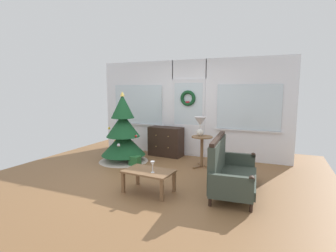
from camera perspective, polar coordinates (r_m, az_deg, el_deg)
The scene contains 10 objects.
ground_plane at distance 5.29m, azimuth -2.90°, elevation -11.53°, with size 6.76×6.76×0.00m, color brown.
back_wall_with_door at distance 6.94m, azimuth 4.61°, elevation 3.94°, with size 5.20×0.19×2.55m.
christmas_tree at distance 6.49m, azimuth -9.84°, elevation -1.99°, with size 1.22×1.22×1.73m.
dresser_cabinet at distance 6.98m, azimuth -0.47°, elevation -3.42°, with size 0.93×0.49×0.78m.
settee_sofa at distance 4.69m, azimuth 13.11°, elevation -9.47°, with size 0.82×1.57×0.96m.
side_table at distance 5.98m, azimuth 7.48°, elevation -4.24°, with size 0.50×0.48×0.72m.
table_lamp at distance 5.95m, azimuth 7.11°, elevation 0.53°, with size 0.28×0.28×0.44m.
coffee_table at distance 4.54m, azimuth -4.28°, elevation -10.43°, with size 0.88×0.58×0.39m.
wine_glass at distance 4.37m, azimuth -3.42°, elevation -8.42°, with size 0.08×0.08×0.20m.
gift_box at distance 6.18m, azimuth -7.31°, elevation -7.61°, with size 0.23×0.21×0.23m, color #266633.
Camera 1 is at (2.20, -4.48, 1.76)m, focal length 27.67 mm.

